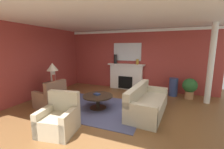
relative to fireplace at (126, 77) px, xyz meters
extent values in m
plane|color=brown|center=(0.36, -2.67, -0.59)|extent=(8.73, 8.73, 0.00)
cube|color=#9E3833|center=(0.36, 0.21, 0.85)|extent=(7.31, 0.12, 2.87)
cube|color=#9E3833|center=(-3.06, -2.37, 0.85)|extent=(0.12, 6.24, 2.87)
cube|color=white|center=(0.36, -2.37, 2.31)|extent=(7.31, 6.24, 0.06)
cube|color=white|center=(0.36, 0.13, 2.20)|extent=(7.31, 0.08, 0.12)
cube|color=#4C517A|center=(-0.18, -2.69, -0.58)|extent=(3.01, 2.32, 0.01)
cube|color=white|center=(0.00, 0.01, 0.01)|extent=(1.60, 0.25, 1.19)
cube|color=black|center=(0.00, -0.01, -0.24)|extent=(0.70, 0.26, 0.60)
cube|color=white|center=(0.00, -0.02, 0.63)|extent=(1.80, 0.35, 0.06)
cube|color=silver|center=(0.00, 0.12, 1.23)|extent=(1.37, 0.04, 0.85)
cube|color=#BCB299|center=(1.45, -2.44, -0.37)|extent=(1.06, 2.16, 0.45)
cube|color=#BCB299|center=(1.10, -2.41, 0.06)|extent=(0.37, 2.11, 0.40)
cube|color=#BCB299|center=(1.38, -3.39, -0.28)|extent=(0.91, 0.27, 0.62)
cube|color=#BCB299|center=(1.53, -1.49, -0.28)|extent=(0.91, 0.27, 0.62)
cube|color=brown|center=(-1.75, -3.22, -0.37)|extent=(0.90, 0.90, 0.44)
cube|color=brown|center=(-1.44, -3.26, 0.10)|extent=(0.26, 0.81, 0.51)
cube|color=brown|center=(-1.71, -2.89, -0.29)|extent=(0.81, 0.24, 0.60)
cube|color=brown|center=(-1.80, -3.54, -0.29)|extent=(0.81, 0.24, 0.60)
cube|color=#C1B293|center=(-0.37, -4.39, -0.37)|extent=(0.92, 0.92, 0.44)
cube|color=#C1B293|center=(-0.43, -4.07, 0.10)|extent=(0.82, 0.29, 0.51)
cube|color=#C1B293|center=(-0.70, -4.44, -0.29)|extent=(0.27, 0.81, 0.60)
cube|color=#C1B293|center=(-0.05, -4.33, -0.29)|extent=(0.27, 0.81, 0.60)
cylinder|color=#2D2319|center=(-0.18, -2.69, -0.16)|extent=(1.00, 1.00, 0.04)
cylinder|color=#2D2319|center=(-0.18, -2.69, -0.39)|extent=(0.12, 0.12, 0.41)
cylinder|color=#2D2319|center=(-0.18, -2.69, -0.58)|extent=(0.56, 0.56, 0.03)
cube|color=#2D2319|center=(-2.21, -2.53, 0.09)|extent=(0.56, 0.56, 0.04)
cube|color=#2D2319|center=(-2.21, -2.53, -0.26)|extent=(0.10, 0.10, 0.66)
cube|color=#2D2319|center=(-2.21, -2.53, -0.57)|extent=(0.45, 0.45, 0.04)
cylinder|color=beige|center=(-2.21, -2.53, 0.33)|extent=(0.18, 0.18, 0.45)
cone|color=beige|center=(-2.21, -2.53, 0.71)|extent=(0.44, 0.44, 0.30)
cylinder|color=navy|center=(2.18, -0.30, -0.21)|extent=(0.35, 0.35, 0.76)
cylinder|color=#9E3328|center=(-2.06, -2.65, 0.27)|extent=(0.10, 0.10, 0.32)
cylinder|color=black|center=(-0.55, -0.05, 0.88)|extent=(0.16, 0.16, 0.45)
cylinder|color=#B7892D|center=(0.55, -0.05, 0.79)|extent=(0.13, 0.13, 0.25)
cube|color=navy|center=(-0.23, -2.65, -0.12)|extent=(0.24, 0.21, 0.05)
cylinder|color=#A8754C|center=(2.78, -0.47, -0.44)|extent=(0.32, 0.32, 0.30)
sphere|color=#28602D|center=(2.78, -0.47, -0.04)|extent=(0.56, 0.56, 0.56)
cylinder|color=white|center=(3.35, -0.75, 0.85)|extent=(0.20, 0.20, 2.87)
camera|label=1|loc=(2.07, -7.00, 1.43)|focal=24.11mm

